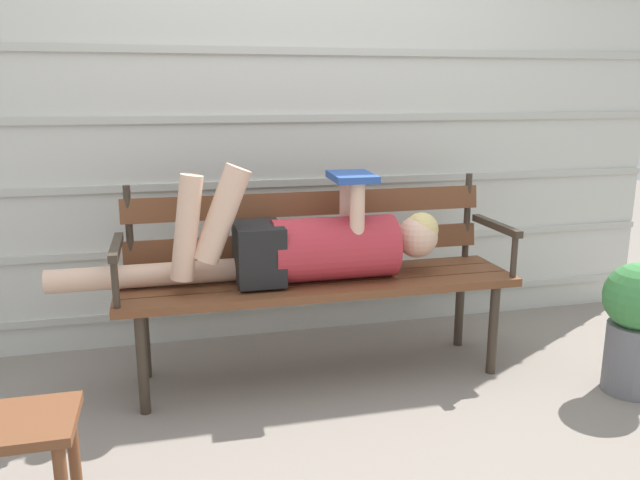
% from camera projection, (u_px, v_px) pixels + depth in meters
% --- Properties ---
extents(ground_plane, '(12.00, 12.00, 0.00)m').
position_uv_depth(ground_plane, '(329.00, 391.00, 2.73)').
color(ground_plane, gray).
extents(house_siding, '(4.16, 0.08, 2.60)m').
position_uv_depth(house_siding, '(292.00, 85.00, 3.14)').
color(house_siding, beige).
rests_on(house_siding, ground).
extents(park_bench, '(1.75, 0.45, 0.88)m').
position_uv_depth(park_bench, '(316.00, 266.00, 2.83)').
color(park_bench, brown).
rests_on(park_bench, ground).
extents(reclining_person, '(1.70, 0.28, 0.54)m').
position_uv_depth(reclining_person, '(306.00, 245.00, 2.73)').
color(reclining_person, '#B72D38').
extents(footstool, '(0.39, 0.28, 0.37)m').
position_uv_depth(footstool, '(6.00, 446.00, 1.78)').
color(footstool, brown).
rests_on(footstool, ground).
extents(potted_plant, '(0.29, 0.29, 0.58)m').
position_uv_depth(potted_plant, '(636.00, 321.00, 2.66)').
color(potted_plant, slate).
rests_on(potted_plant, ground).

